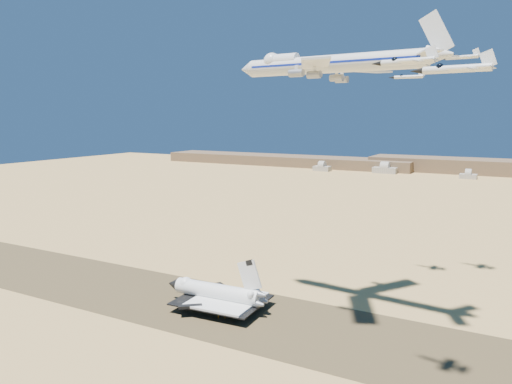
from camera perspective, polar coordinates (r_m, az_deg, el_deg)
The scene contains 13 objects.
ground at distance 196.20m, azimuth -4.77°, elevation -13.17°, with size 1200.00×1200.00×0.00m, color tan.
runway at distance 196.19m, azimuth -4.77°, elevation -13.16°, with size 600.00×50.00×0.06m, color brown.
ridgeline at distance 682.64m, azimuth 25.68°, elevation 2.37°, with size 960.00×90.00×18.00m.
hangars at distance 654.60m, azimuth 14.05°, elevation 2.48°, with size 200.50×29.50×30.00m.
shuttle at distance 195.26m, azimuth -4.53°, elevation -11.49°, with size 42.91×27.59×21.12m.
carrier_747 at distance 178.00m, azimuth 7.91°, elevation 14.26°, with size 77.47×59.73×19.27m.
crew_a at distance 187.18m, azimuth -4.32°, elevation -13.97°, with size 0.62×0.41×1.71m, color orange.
crew_b at distance 190.55m, azimuth -4.13°, elevation -13.54°, with size 0.84×0.48×1.73m, color orange.
crew_c at distance 187.12m, azimuth -3.57°, elevation -13.95°, with size 1.08×0.55×1.84m, color orange.
chase_jet_a at distance 124.72m, azimuth 16.79°, elevation 14.11°, with size 16.12×9.08×4.05m.
chase_jet_b at distance 106.53m, azimuth 21.76°, elevation 12.96°, with size 16.28×9.07×4.07m.
chase_jet_d at distance 223.25m, azimuth 16.95°, elevation 12.48°, with size 14.88×7.84×3.71m.
chase_jet_e at distance 231.80m, azimuth 22.38°, elevation 14.07°, with size 16.47×9.23×4.13m.
Camera 1 is at (101.40, -151.24, 73.08)m, focal length 35.00 mm.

